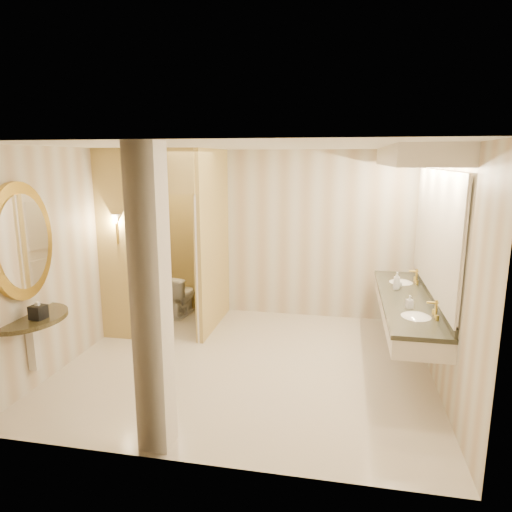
% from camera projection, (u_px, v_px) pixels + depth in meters
% --- Properties ---
extents(floor, '(4.50, 4.50, 0.00)m').
position_uv_depth(floor, '(248.00, 363.00, 5.82)').
color(floor, beige).
rests_on(floor, ground).
extents(ceiling, '(4.50, 4.50, 0.00)m').
position_uv_depth(ceiling, '(247.00, 146.00, 5.26)').
color(ceiling, silver).
rests_on(ceiling, wall_back).
extents(wall_back, '(4.50, 0.02, 2.70)m').
position_uv_depth(wall_back, '(273.00, 234.00, 7.46)').
color(wall_back, beige).
rests_on(wall_back, floor).
extents(wall_front, '(4.50, 0.02, 2.70)m').
position_uv_depth(wall_front, '(194.00, 314.00, 3.62)').
color(wall_front, beige).
rests_on(wall_front, floor).
extents(wall_left, '(0.02, 4.00, 2.70)m').
position_uv_depth(wall_left, '(79.00, 253.00, 5.96)').
color(wall_left, beige).
rests_on(wall_left, floor).
extents(wall_right, '(0.02, 4.00, 2.70)m').
position_uv_depth(wall_right, '(443.00, 269.00, 5.12)').
color(wall_right, beige).
rests_on(wall_right, floor).
extents(toilet_closet, '(1.50, 1.55, 2.70)m').
position_uv_depth(toilet_closet, '(186.00, 241.00, 6.67)').
color(toilet_closet, tan).
rests_on(toilet_closet, floor).
extents(wall_sconce, '(0.14, 0.14, 0.42)m').
position_uv_depth(wall_sconce, '(116.00, 220.00, 6.23)').
color(wall_sconce, gold).
rests_on(wall_sconce, toilet_closet).
extents(vanity, '(0.75, 2.84, 2.09)m').
position_uv_depth(vanity, '(414.00, 237.00, 5.49)').
color(vanity, beige).
rests_on(vanity, floor).
extents(console_shelf, '(0.97, 0.97, 1.94)m').
position_uv_depth(console_shelf, '(24.00, 275.00, 4.88)').
color(console_shelf, black).
rests_on(console_shelf, floor).
extents(pillar, '(0.27, 0.27, 2.70)m').
position_uv_depth(pillar, '(152.00, 303.00, 3.89)').
color(pillar, beige).
rests_on(pillar, floor).
extents(tissue_box, '(0.17, 0.17, 0.15)m').
position_uv_depth(tissue_box, '(38.00, 312.00, 4.88)').
color(tissue_box, black).
rests_on(tissue_box, console_shelf).
extents(toilet, '(0.45, 0.71, 0.69)m').
position_uv_depth(toilet, '(181.00, 295.00, 7.56)').
color(toilet, white).
rests_on(toilet, floor).
extents(soap_bottle_a, '(0.09, 0.09, 0.15)m').
position_uv_depth(soap_bottle_a, '(410.00, 302.00, 5.23)').
color(soap_bottle_a, beige).
rests_on(soap_bottle_a, vanity).
extents(soap_bottle_b, '(0.13, 0.13, 0.13)m').
position_uv_depth(soap_bottle_b, '(398.00, 283.00, 6.07)').
color(soap_bottle_b, silver).
rests_on(soap_bottle_b, vanity).
extents(soap_bottle_c, '(0.10, 0.10, 0.24)m').
position_uv_depth(soap_bottle_c, '(397.00, 281.00, 5.97)').
color(soap_bottle_c, '#C6B28C').
rests_on(soap_bottle_c, vanity).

